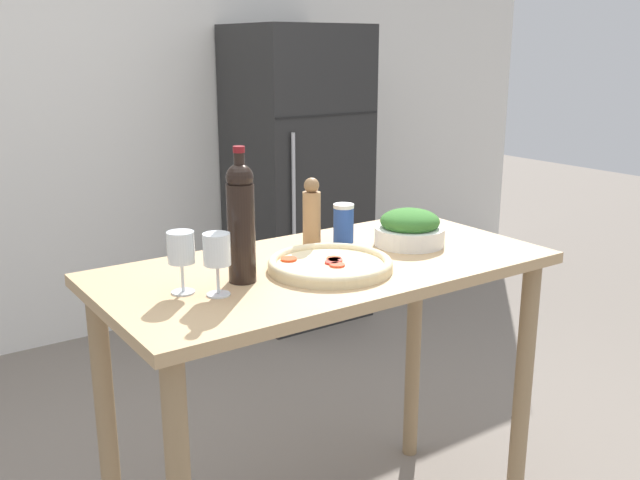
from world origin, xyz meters
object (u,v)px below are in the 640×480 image
(salad_bowl, at_px, (410,229))
(pepper_mill, at_px, (312,213))
(salt_canister, at_px, (344,223))
(wine_glass_near, at_px, (217,253))
(wine_glass_far, at_px, (181,250))
(homemade_pizza, at_px, (330,264))
(wine_bottle, at_px, (241,220))
(refrigerator, at_px, (297,175))

(salad_bowl, bearing_deg, pepper_mill, 146.98)
(pepper_mill, bearing_deg, salt_canister, -14.34)
(wine_glass_near, bearing_deg, wine_glass_far, 134.75)
(pepper_mill, distance_m, homemade_pizza, 0.27)
(wine_bottle, distance_m, salt_canister, 0.49)
(wine_bottle, distance_m, wine_glass_near, 0.13)
(pepper_mill, xyz_separation_m, salt_canister, (0.10, -0.03, -0.04))
(salt_canister, bearing_deg, salad_bowl, -42.48)
(wine_glass_far, bearing_deg, salt_canister, 14.16)
(salt_canister, bearing_deg, homemade_pizza, -133.71)
(refrigerator, height_order, salt_canister, refrigerator)
(wine_glass_far, height_order, pepper_mill, pepper_mill)
(pepper_mill, xyz_separation_m, homemade_pizza, (-0.10, -0.24, -0.09))
(refrigerator, distance_m, wine_bottle, 2.28)
(wine_glass_near, distance_m, wine_glass_far, 0.09)
(wine_glass_far, distance_m, homemade_pizza, 0.43)
(wine_glass_far, bearing_deg, wine_glass_near, -45.25)
(refrigerator, xyz_separation_m, wine_bottle, (-1.34, -1.82, 0.29))
(wine_glass_near, relative_size, pepper_mill, 0.74)
(refrigerator, height_order, wine_glass_near, refrigerator)
(wine_bottle, xyz_separation_m, salt_canister, (0.45, 0.16, -0.10))
(homemade_pizza, bearing_deg, pepper_mill, 67.53)
(refrigerator, bearing_deg, salad_bowl, -112.43)
(wine_bottle, relative_size, wine_glass_far, 2.25)
(refrigerator, xyz_separation_m, salad_bowl, (-0.74, -1.80, 0.17))
(refrigerator, distance_m, salt_canister, 1.90)
(refrigerator, xyz_separation_m, wine_glass_near, (-1.44, -1.88, 0.23))
(salt_canister, bearing_deg, wine_bottle, -160.33)
(wine_glass_far, height_order, salad_bowl, wine_glass_far)
(salt_canister, bearing_deg, refrigerator, 61.69)
(refrigerator, bearing_deg, wine_glass_near, -127.48)
(pepper_mill, distance_m, salad_bowl, 0.31)
(refrigerator, relative_size, pepper_mill, 7.81)
(salad_bowl, distance_m, homemade_pizza, 0.36)
(wine_bottle, xyz_separation_m, homemade_pizza, (0.25, -0.05, -0.15))
(wine_bottle, xyz_separation_m, pepper_mill, (0.34, 0.19, -0.06))
(wine_glass_near, xyz_separation_m, salad_bowl, (0.70, 0.08, -0.06))
(homemade_pizza, bearing_deg, refrigerator, 59.66)
(salt_canister, bearing_deg, wine_glass_near, -158.10)
(wine_glass_near, bearing_deg, refrigerator, 52.52)
(refrigerator, height_order, pepper_mill, refrigerator)
(pepper_mill, bearing_deg, homemade_pizza, -112.47)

